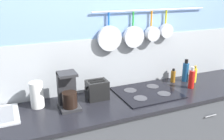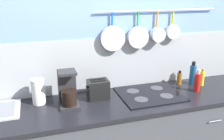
% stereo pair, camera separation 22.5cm
% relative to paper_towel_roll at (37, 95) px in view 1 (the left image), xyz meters
% --- Properties ---
extents(wall_back, '(7.20, 0.15, 2.60)m').
position_rel_paper_towel_roll_xyz_m(wall_back, '(0.81, 0.19, 0.25)').
color(wall_back, '#7293C6').
rests_on(wall_back, ground_plane).
extents(countertop, '(3.17, 0.66, 0.03)m').
position_rel_paper_towel_roll_xyz_m(countertop, '(0.81, -0.18, -0.14)').
color(countertop, black).
rests_on(countertop, cabinet_base).
extents(paper_towel_roll, '(0.12, 0.12, 0.24)m').
position_rel_paper_towel_roll_xyz_m(paper_towel_roll, '(0.00, 0.00, 0.00)').
color(paper_towel_roll, white).
rests_on(paper_towel_roll, countertop).
extents(coffee_maker, '(0.18, 0.21, 0.33)m').
position_rel_paper_towel_roll_xyz_m(coffee_maker, '(0.26, -0.11, 0.02)').
color(coffee_maker, '#262628').
rests_on(coffee_maker, countertop).
extents(toaster, '(0.22, 0.15, 0.19)m').
position_rel_paper_towel_roll_xyz_m(toaster, '(0.55, -0.05, -0.03)').
color(toaster, black).
rests_on(toaster, countertop).
extents(cooktop, '(0.60, 0.53, 0.01)m').
position_rel_paper_towel_roll_xyz_m(cooktop, '(1.07, -0.13, -0.11)').
color(cooktop, black).
rests_on(cooktop, countertop).
extents(bottle_sesame_oil, '(0.05, 0.05, 0.16)m').
position_rel_paper_towel_roll_xyz_m(bottle_sesame_oil, '(1.50, 0.03, -0.05)').
color(bottle_sesame_oil, '#8C5919').
rests_on(bottle_sesame_oil, countertop).
extents(bottle_olive_oil, '(0.06, 0.06, 0.24)m').
position_rel_paper_towel_roll_xyz_m(bottle_olive_oil, '(1.57, -0.19, -0.01)').
color(bottle_olive_oil, red).
rests_on(bottle_olive_oil, countertop).
extents(bottle_cooking_wine, '(0.07, 0.07, 0.26)m').
position_rel_paper_towel_roll_xyz_m(bottle_cooking_wine, '(1.65, 0.00, -0.01)').
color(bottle_cooking_wine, navy).
rests_on(bottle_cooking_wine, countertop).
extents(bottle_dish_soap, '(0.05, 0.05, 0.19)m').
position_rel_paper_towel_roll_xyz_m(bottle_dish_soap, '(1.72, -0.07, -0.03)').
color(bottle_dish_soap, yellow).
rests_on(bottle_dish_soap, countertop).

